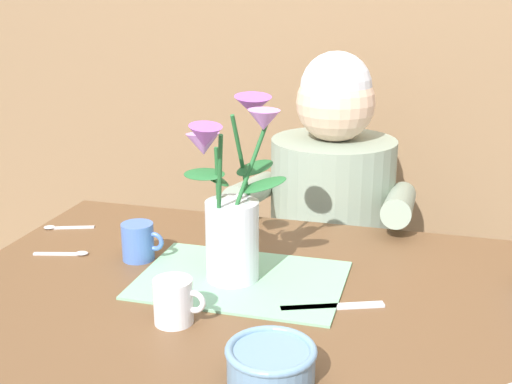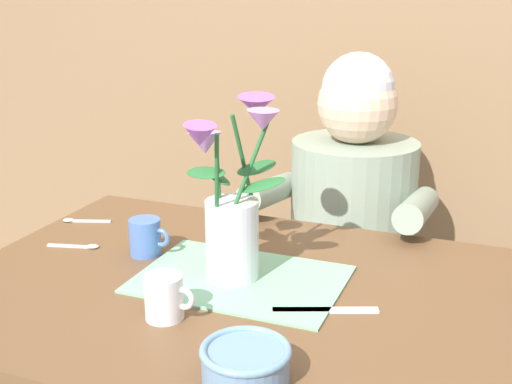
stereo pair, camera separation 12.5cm
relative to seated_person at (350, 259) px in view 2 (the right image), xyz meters
name	(u,v)px [view 2 (the right image)]	position (x,y,z in m)	size (l,w,h in m)	color
wood_panel_backdrop	(380,1)	(-0.04, 0.43, 0.69)	(4.00, 0.10, 2.50)	brown
dining_table	(255,335)	(-0.04, -0.62, 0.08)	(1.20, 0.80, 0.74)	brown
seated_person	(350,259)	(0.00, 0.00, 0.00)	(0.45, 0.47, 1.14)	#4C4C56
striped_placemat	(241,279)	(-0.08, -0.59, 0.18)	(0.40, 0.28, 0.01)	#7AB289
flower_vase	(232,208)	(-0.10, -0.58, 0.32)	(0.21, 0.27, 0.36)	silver
ceramic_bowl	(246,362)	(0.06, -0.90, 0.21)	(0.14, 0.14, 0.06)	#6689A8
dinner_knife	(325,310)	(0.11, -0.65, 0.18)	(0.19, 0.02, 0.01)	silver
ceramic_mug	(146,237)	(-0.32, -0.54, 0.22)	(0.09, 0.07, 0.08)	#476BB7
tea_cup	(165,297)	(-0.15, -0.78, 0.22)	(0.09, 0.07, 0.08)	silver
spoon_2	(79,221)	(-0.59, -0.42, 0.18)	(0.12, 0.05, 0.01)	silver
spoon_3	(81,246)	(-0.48, -0.56, 0.18)	(0.12, 0.04, 0.01)	silver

